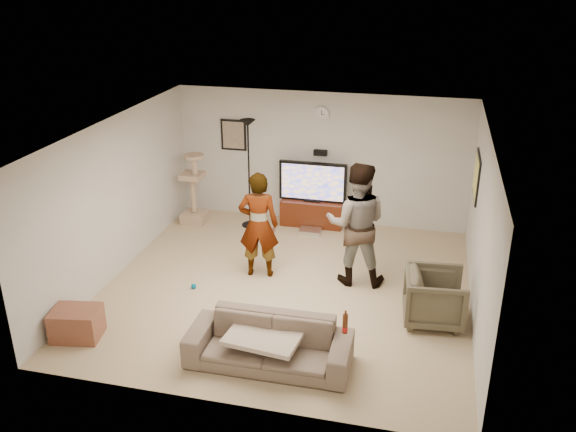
% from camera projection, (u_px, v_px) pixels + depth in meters
% --- Properties ---
extents(floor, '(5.50, 5.50, 0.02)m').
position_uv_depth(floor, '(286.00, 288.00, 9.41)').
color(floor, tan).
rests_on(floor, ground).
extents(ceiling, '(5.50, 5.50, 0.02)m').
position_uv_depth(ceiling, '(286.00, 129.00, 8.43)').
color(ceiling, white).
rests_on(ceiling, wall_back).
extents(wall_back, '(5.50, 0.04, 2.50)m').
position_uv_depth(wall_back, '(321.00, 159.00, 11.39)').
color(wall_back, beige).
rests_on(wall_back, floor).
extents(wall_front, '(5.50, 0.04, 2.50)m').
position_uv_depth(wall_front, '(225.00, 309.00, 6.46)').
color(wall_front, beige).
rests_on(wall_front, floor).
extents(wall_left, '(0.04, 5.50, 2.50)m').
position_uv_depth(wall_left, '(116.00, 197.00, 9.52)').
color(wall_left, beige).
rests_on(wall_left, floor).
extents(wall_right, '(0.04, 5.50, 2.50)m').
position_uv_depth(wall_right, '(481.00, 231.00, 8.33)').
color(wall_right, beige).
rests_on(wall_right, floor).
extents(wall_clock, '(0.26, 0.04, 0.26)m').
position_uv_depth(wall_clock, '(322.00, 114.00, 11.03)').
color(wall_clock, silver).
rests_on(wall_clock, wall_back).
extents(wall_speaker, '(0.25, 0.10, 0.10)m').
position_uv_depth(wall_speaker, '(320.00, 153.00, 11.28)').
color(wall_speaker, black).
rests_on(wall_speaker, wall_back).
extents(picture_back, '(0.42, 0.03, 0.52)m').
position_uv_depth(picture_back, '(234.00, 135.00, 11.60)').
color(picture_back, gray).
rests_on(picture_back, wall_back).
extents(picture_right, '(0.03, 0.78, 0.62)m').
position_uv_depth(picture_right, '(477.00, 177.00, 9.67)').
color(picture_right, '#FFF56A').
rests_on(picture_right, wall_right).
extents(tv_stand, '(1.17, 0.45, 0.49)m').
position_uv_depth(tv_stand, '(312.00, 212.00, 11.58)').
color(tv_stand, '#44190A').
rests_on(tv_stand, floor).
extents(console_box, '(0.40, 0.30, 0.07)m').
position_uv_depth(console_box, '(310.00, 231.00, 11.29)').
color(console_box, silver).
rests_on(console_box, floor).
extents(tv, '(1.27, 0.08, 0.75)m').
position_uv_depth(tv, '(313.00, 182.00, 11.34)').
color(tv, black).
rests_on(tv, tv_stand).
extents(tv_screen, '(1.17, 0.01, 0.66)m').
position_uv_depth(tv_screen, '(312.00, 183.00, 11.30)').
color(tv_screen, gold).
rests_on(tv_screen, tv).
extents(floor_lamp, '(0.32, 0.32, 2.06)m').
position_uv_depth(floor_lamp, '(249.00, 174.00, 11.23)').
color(floor_lamp, black).
rests_on(floor_lamp, floor).
extents(cat_tree, '(0.45, 0.45, 1.39)m').
position_uv_depth(cat_tree, '(193.00, 188.00, 11.51)').
color(cat_tree, tan).
rests_on(cat_tree, floor).
extents(person_left, '(0.69, 0.51, 1.73)m').
position_uv_depth(person_left, '(259.00, 225.00, 9.49)').
color(person_left, '#9E9E9E').
rests_on(person_left, floor).
extents(person_right, '(1.00, 0.81, 1.95)m').
position_uv_depth(person_right, '(357.00, 224.00, 9.24)').
color(person_right, navy).
rests_on(person_right, floor).
extents(sofa, '(2.04, 0.81, 0.59)m').
position_uv_depth(sofa, '(269.00, 343.00, 7.53)').
color(sofa, brown).
rests_on(sofa, floor).
extents(throw_blanket, '(0.98, 0.81, 0.06)m').
position_uv_depth(throw_blanket, '(265.00, 335.00, 7.50)').
color(throw_blanket, beige).
rests_on(throw_blanket, sofa).
extents(beer_bottle, '(0.06, 0.06, 0.25)m').
position_uv_depth(beer_bottle, '(345.00, 324.00, 7.16)').
color(beer_bottle, '#4C210D').
rests_on(beer_bottle, sofa).
extents(armchair, '(0.89, 0.87, 0.75)m').
position_uv_depth(armchair, '(435.00, 298.00, 8.40)').
color(armchair, '#4D4735').
rests_on(armchair, floor).
extents(side_table, '(0.69, 0.57, 0.42)m').
position_uv_depth(side_table, '(77.00, 323.00, 8.10)').
color(side_table, brown).
rests_on(side_table, floor).
extents(toy_ball, '(0.08, 0.08, 0.08)m').
position_uv_depth(toy_ball, '(194.00, 286.00, 9.37)').
color(toy_ball, '#015C85').
rests_on(toy_ball, floor).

